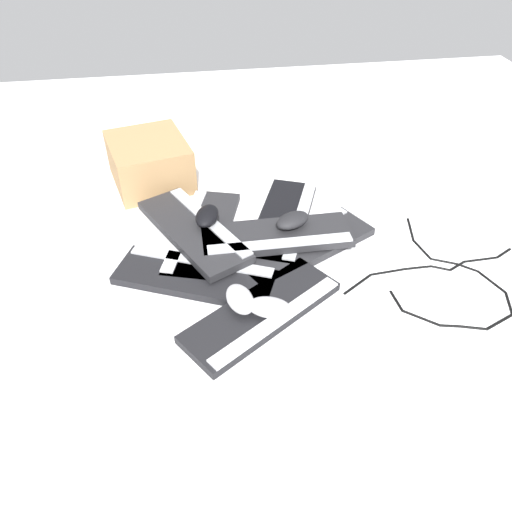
% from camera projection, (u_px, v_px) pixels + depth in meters
% --- Properties ---
extents(ground_plane, '(3.20, 3.20, 0.00)m').
position_uv_depth(ground_plane, '(280.00, 260.00, 1.45)').
color(ground_plane, white).
extents(keyboard_0, '(0.46, 0.34, 0.03)m').
position_uv_depth(keyboard_0, '(304.00, 245.00, 1.49)').
color(keyboard_0, '#232326').
rests_on(keyboard_0, ground).
extents(keyboard_1, '(0.31, 0.46, 0.03)m').
position_uv_depth(keyboard_1, '(284.00, 220.00, 1.59)').
color(keyboard_1, black).
rests_on(keyboard_1, ground).
extents(keyboard_2, '(0.27, 0.46, 0.03)m').
position_uv_depth(keyboard_2, '(203.00, 233.00, 1.53)').
color(keyboard_2, '#232326').
rests_on(keyboard_2, ground).
extents(keyboard_3, '(0.46, 0.31, 0.03)m').
position_uv_depth(keyboard_3, '(195.00, 276.00, 1.38)').
color(keyboard_3, black).
rests_on(keyboard_3, ground).
extents(keyboard_4, '(0.45, 0.37, 0.03)m').
position_uv_depth(keyboard_4, '(263.00, 312.00, 1.27)').
color(keyboard_4, black).
rests_on(keyboard_4, ground).
extents(keyboard_5, '(0.33, 0.46, 0.03)m').
position_uv_depth(keyboard_5, '(194.00, 230.00, 1.50)').
color(keyboard_5, '#232326').
rests_on(keyboard_5, keyboard_2).
extents(keyboard_6, '(0.44, 0.15, 0.03)m').
position_uv_depth(keyboard_6, '(277.00, 236.00, 1.47)').
color(keyboard_6, '#232326').
rests_on(keyboard_6, keyboard_0).
extents(mouse_0, '(0.13, 0.11, 0.04)m').
position_uv_depth(mouse_0, '(293.00, 220.00, 1.47)').
color(mouse_0, black).
rests_on(mouse_0, keyboard_6).
extents(mouse_1, '(0.13, 0.10, 0.04)m').
position_uv_depth(mouse_1, '(269.00, 307.00, 1.24)').
color(mouse_1, '#B7B7BC').
rests_on(mouse_1, keyboard_4).
extents(mouse_2, '(0.09, 0.12, 0.04)m').
position_uv_depth(mouse_2, '(240.00, 299.00, 1.26)').
color(mouse_2, '#B7B7BC').
rests_on(mouse_2, keyboard_4).
extents(mouse_3, '(0.10, 0.13, 0.04)m').
position_uv_depth(mouse_3, '(207.00, 216.00, 1.49)').
color(mouse_3, black).
rests_on(mouse_3, keyboard_5).
extents(cable_0, '(0.31, 0.49, 0.01)m').
position_uv_depth(cable_0, '(451.00, 283.00, 1.37)').
color(cable_0, black).
rests_on(cable_0, ground).
extents(cable_1, '(0.55, 0.12, 0.01)m').
position_uv_depth(cable_1, '(430.00, 267.00, 1.42)').
color(cable_1, black).
rests_on(cable_1, ground).
extents(cardboard_box, '(0.31, 0.34, 0.16)m').
position_uv_depth(cardboard_box, '(150.00, 162.00, 1.74)').
color(cardboard_box, '#9E774C').
rests_on(cardboard_box, ground).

